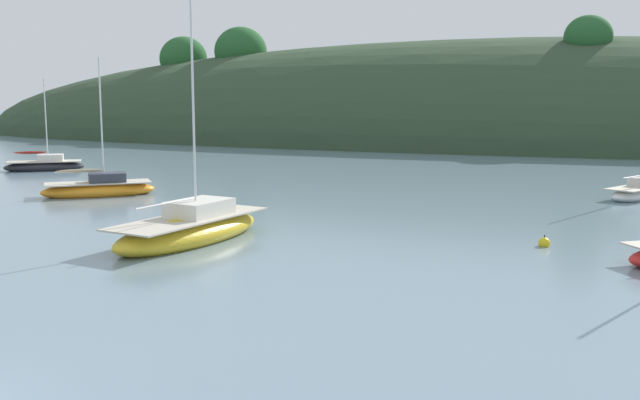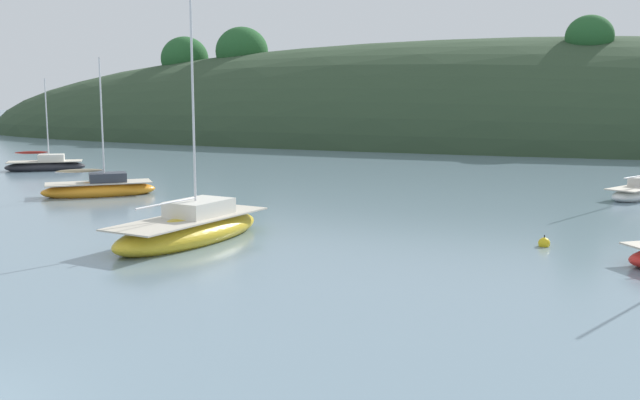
% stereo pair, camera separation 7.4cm
% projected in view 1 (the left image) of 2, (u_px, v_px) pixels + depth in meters
% --- Properties ---
extents(far_shoreline_hill, '(150.00, 36.00, 26.28)m').
position_uv_depth(far_shoreline_hill, '(496.00, 143.00, 84.46)').
color(far_shoreline_hill, '#2D422B').
rests_on(far_shoreline_hill, ground).
extents(sailboat_cream_ketch, '(3.80, 8.14, 10.67)m').
position_uv_depth(sailboat_cream_ketch, '(191.00, 229.00, 28.13)').
color(sailboat_cream_ketch, gold).
rests_on(sailboat_cream_ketch, ground).
extents(sailboat_black_sloop, '(5.79, 5.04, 7.08)m').
position_uv_depth(sailboat_black_sloop, '(45.00, 165.00, 54.42)').
color(sailboat_black_sloop, '#232328').
rests_on(sailboat_black_sloop, ground).
extents(sailboat_orange_cutter, '(6.10, 5.71, 7.95)m').
position_uv_depth(sailboat_orange_cutter, '(99.00, 189.00, 40.85)').
color(sailboat_orange_cutter, orange).
rests_on(sailboat_orange_cutter, ground).
extents(mooring_buoy_channel, '(0.44, 0.44, 0.54)m').
position_uv_depth(mooring_buoy_channel, '(544.00, 243.00, 27.20)').
color(mooring_buoy_channel, yellow).
rests_on(mooring_buoy_channel, ground).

